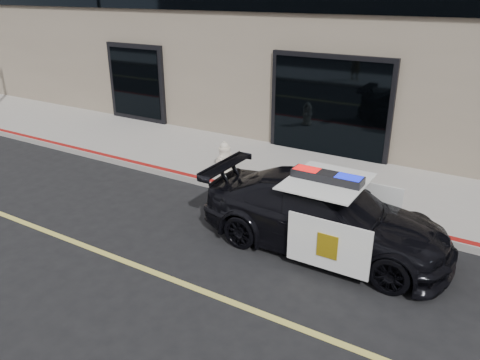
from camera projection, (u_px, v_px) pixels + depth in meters
The scene contains 4 objects.
ground at pixel (218, 297), 7.27m from camera, with size 120.00×120.00×0.00m, color black.
sidewalk_n at pixel (338, 182), 11.39m from camera, with size 60.00×3.50×0.15m, color gray.
police_car at pixel (324, 215), 8.42m from camera, with size 2.08×4.55×1.49m.
fire_hydrant at pixel (224, 157), 11.75m from camera, with size 0.35×0.49×0.78m.
Camera 1 is at (3.44, -4.97, 4.45)m, focal length 35.00 mm.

